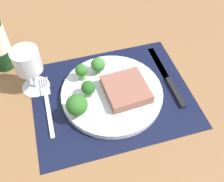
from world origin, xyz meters
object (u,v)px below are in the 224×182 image
(fork, at_px, (48,104))
(wine_glass, at_px, (28,64))
(plate, at_px, (112,93))
(knife, at_px, (169,80))
(steak, at_px, (126,89))

(fork, bearing_deg, wine_glass, 108.04)
(plate, height_order, knife, plate)
(wine_glass, bearing_deg, plate, -24.30)
(fork, relative_size, wine_glass, 1.49)
(plate, bearing_deg, wine_glass, 155.70)
(plate, height_order, wine_glass, wine_glass)
(fork, bearing_deg, plate, -4.52)
(plate, xyz_separation_m, knife, (0.16, 0.01, -0.00))
(plate, relative_size, wine_glass, 2.03)
(steak, xyz_separation_m, wine_glass, (-0.22, 0.10, 0.06))
(steak, xyz_separation_m, knife, (0.13, 0.02, -0.03))
(steak, relative_size, wine_glass, 0.84)
(plate, xyz_separation_m, steak, (0.03, -0.01, 0.02))
(wine_glass, bearing_deg, steak, -24.08)
(fork, xyz_separation_m, wine_glass, (-0.02, 0.07, 0.08))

